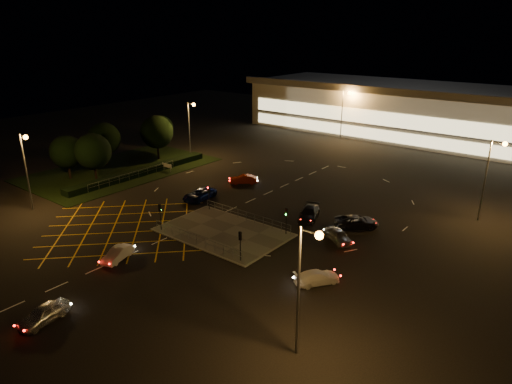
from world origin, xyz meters
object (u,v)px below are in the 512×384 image
Objects in this scene: car_circ_red at (243,179)px; car_east_grey at (357,222)px; signal_sw at (160,212)px; car_right_silver at (338,235)px; signal_se at (240,240)px; car_queue_white at (118,254)px; car_approach_white at (317,277)px; signal_ne at (286,216)px; car_far_dkgrey at (309,214)px; car_near_silver at (44,314)px; car_left_blue at (199,194)px; signal_nw at (209,193)px.

car_east_grey is (20.70, -4.09, 0.04)m from car_circ_red.
signal_sw is 19.31m from car_circ_red.
signal_se is at bearing -177.12° from car_right_silver.
car_approach_white is at bearing 7.70° from car_queue_white.
car_queue_white is at bearing 58.60° from car_approach_white.
signal_ne is (0.00, 7.99, 0.00)m from signal_se.
car_approach_white is (8.54, -12.27, -0.12)m from car_far_dkgrey.
signal_sw reaches higher than car_circ_red.
car_near_silver is at bearing 71.37° from signal_se.
car_left_blue is 1.24× the size of car_right_silver.
car_near_silver is 31.27m from car_far_dkgrey.
car_approach_white is (2.86, -13.66, -0.09)m from car_east_grey.
car_far_dkgrey is at bearing 25.17° from signal_nw.
signal_sw is 1.00× the size of signal_se.
car_near_silver is 1.03× the size of car_circ_red.
signal_nw reaches higher than car_queue_white.
car_far_dkgrey is 1.22× the size of car_right_silver.
car_near_silver reaches higher than car_queue_white.
car_left_blue is 1.21× the size of car_approach_white.
car_left_blue is at bearing 90.76° from car_queue_white.
signal_sw reaches higher than car_near_silver.
signal_ne reaches higher than car_left_blue.
car_near_silver reaches higher than car_circ_red.
signal_se is 0.61× the size of car_left_blue.
signal_se is 0.62× the size of car_east_grey.
car_far_dkgrey is at bearing 91.56° from car_right_silver.
signal_sw is 12.00m from signal_se.
signal_se and signal_nw have the same top height.
car_circ_red is at bearing 144.59° from signal_ne.
signal_nw is 0.75× the size of car_near_silver.
car_east_grey reaches higher than car_approach_white.
signal_nw is (-12.00, 7.99, 0.00)m from signal_se.
car_near_silver is (6.16, -25.32, -1.65)m from signal_nw.
signal_ne is at bearing -6.53° from car_approach_white.
car_right_silver and car_east_grey have the same top height.
signal_se is 12.54m from car_queue_white.
signal_ne is at bearing -90.00° from signal_se.
signal_se is 18.74m from car_left_blue.
signal_sw reaches higher than car_approach_white.
car_right_silver is (5.82, -3.30, -0.03)m from car_far_dkgrey.
signal_ne is 0.61× the size of car_left_blue.
car_left_blue is 1.01× the size of car_east_grey.
car_queue_white is 26.99m from car_east_grey.
signal_sw is 1.00× the size of signal_nw.
signal_sw is at bearing -90.00° from signal_nw.
signal_sw is at bearing -151.85° from car_far_dkgrey.
car_east_grey is (-0.15, 4.69, -0.00)m from car_right_silver.
car_left_blue is 15.77m from car_far_dkgrey.
signal_se is at bearing 18.95° from car_queue_white.
car_near_silver is (-5.84, -17.33, -1.65)m from signal_se.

